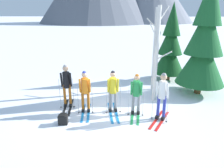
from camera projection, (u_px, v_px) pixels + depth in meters
ground_plane at (108, 111)px, 8.35m from camera, size 400.00×400.00×0.00m
skier_in_black at (67, 84)px, 8.44m from camera, size 0.60×1.63×1.81m
skier_in_orange at (85, 90)px, 8.01m from camera, size 0.61×1.62×1.69m
skier_in_yellow at (113, 90)px, 8.03m from camera, size 0.61×1.82×1.69m
skier_in_green at (136, 92)px, 7.85m from camera, size 0.61×1.58×1.62m
skier_in_white at (162, 94)px, 7.41m from camera, size 0.96×1.59×1.79m
pine_tree_near at (204, 42)px, 9.43m from camera, size 2.24×2.24×5.42m
pine_tree_mid at (170, 46)px, 11.64m from camera, size 1.78×1.78×4.31m
birch_tree_tall at (155, 50)px, 10.07m from camera, size 0.68×0.68×3.99m
birch_tree_slender at (157, 55)px, 8.73m from camera, size 0.67×0.67×4.03m
backpack_on_snow_front at (63, 119)px, 7.33m from camera, size 0.34×0.28×0.38m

